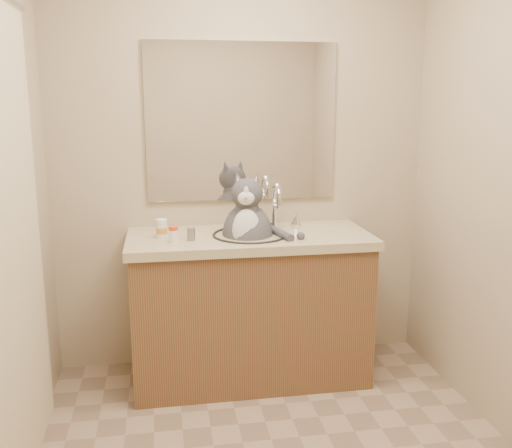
{
  "coord_description": "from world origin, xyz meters",
  "views": [
    {
      "loc": [
        -0.48,
        -2.06,
        1.58
      ],
      "look_at": [
        -0.02,
        0.65,
        0.98
      ],
      "focal_mm": 40.0,
      "sensor_mm": 36.0,
      "label": 1
    }
  ],
  "objects": [
    {
      "name": "shower_curtain",
      "position": [
        -1.05,
        0.1,
        1.03
      ],
      "size": [
        0.02,
        1.3,
        1.93
      ],
      "color": "beige",
      "rests_on": "ground"
    },
    {
      "name": "grey_canister",
      "position": [
        -0.33,
        0.88,
        0.88
      ],
      "size": [
        0.05,
        0.05,
        0.07
      ],
      "rotation": [
        0.0,
        0.0,
        0.16
      ],
      "color": "slate",
      "rests_on": "vanity"
    },
    {
      "name": "room",
      "position": [
        0.0,
        0.0,
        1.2
      ],
      "size": [
        2.22,
        2.52,
        2.42
      ],
      "color": "gray",
      "rests_on": "ground"
    },
    {
      "name": "pill_bottle_orange",
      "position": [
        -0.48,
        0.96,
        0.9
      ],
      "size": [
        0.07,
        0.07,
        0.1
      ],
      "rotation": [
        0.0,
        0.0,
        -0.11
      ],
      "color": "white",
      "rests_on": "vanity"
    },
    {
      "name": "cat",
      "position": [
        -0.01,
        0.95,
        0.87
      ],
      "size": [
        0.39,
        0.38,
        0.56
      ],
      "rotation": [
        0.0,
        0.0,
        -0.21
      ],
      "color": "#434348",
      "rests_on": "vanity"
    },
    {
      "name": "pill_bottle_redcap",
      "position": [
        -0.42,
        0.85,
        0.89
      ],
      "size": [
        0.05,
        0.05,
        0.09
      ],
      "rotation": [
        0.0,
        0.0,
        0.02
      ],
      "color": "white",
      "rests_on": "vanity"
    },
    {
      "name": "mirror",
      "position": [
        0.0,
        1.24,
        1.45
      ],
      "size": [
        1.1,
        0.02,
        0.9
      ],
      "primitive_type": "cube",
      "color": "white",
      "rests_on": "room"
    },
    {
      "name": "vanity",
      "position": [
        0.0,
        0.96,
        0.44
      ],
      "size": [
        1.34,
        0.59,
        1.12
      ],
      "color": "brown",
      "rests_on": "ground"
    }
  ]
}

